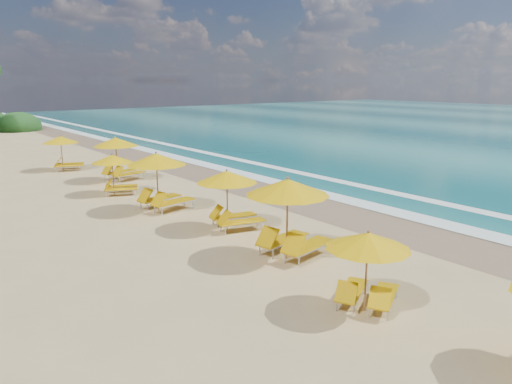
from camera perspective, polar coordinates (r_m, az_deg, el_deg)
name	(u,v)px	position (r m, az deg, el deg)	size (l,w,h in m)	color
ground	(256,221)	(19.54, 0.00, -3.43)	(160.00, 160.00, 0.00)	tan
wet_sand	(325,205)	(22.14, 8.17, -1.57)	(4.00, 160.00, 0.01)	#846B4E
surf_foam	(363,196)	(24.11, 12.63, -0.49)	(4.00, 160.00, 0.01)	white
station_2	(368,264)	(12.21, 13.14, -8.33)	(2.77, 2.77, 2.09)	olive
station_3	(291,212)	(15.27, 4.19, -2.37)	(3.20, 3.06, 2.67)	olive
station_4	(232,195)	(18.22, -2.91, -0.41)	(2.89, 2.79, 2.34)	olive
station_5	(161,177)	(21.25, -11.21, 1.72)	(3.09, 2.94, 2.60)	olive
station_6	(116,172)	(24.88, -16.26, 2.35)	(2.68, 2.65, 2.05)	olive
station_7	(119,156)	(28.32, -15.90, 4.18)	(3.06, 2.93, 2.53)	olive
station_8	(64,151)	(32.72, -21.78, 4.58)	(2.89, 2.86, 2.22)	olive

